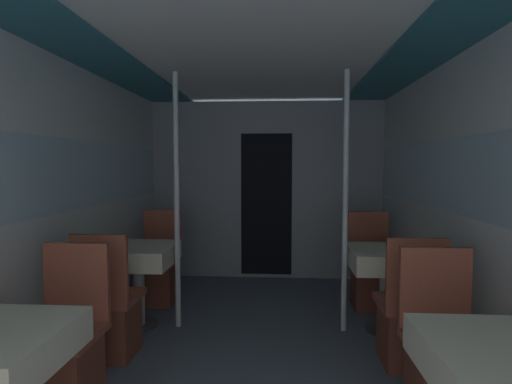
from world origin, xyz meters
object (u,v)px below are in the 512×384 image
Objects in this scene: dining_table_right_0 at (506,372)px; chair_right_near_1 at (408,325)px; chair_right_far_1 at (370,278)px; chair_left_far_1 at (159,274)px; support_pole_left_1 at (177,202)px; chair_right_far_0 at (444,370)px; dining_table_right_1 at (387,263)px; dining_table_left_1 at (138,259)px; chair_left_near_1 at (110,318)px; support_pole_right_1 at (345,203)px; chair_left_far_0 at (65,358)px.

dining_table_right_0 is 0.76× the size of chair_right_near_1.
chair_right_far_1 reaches higher than dining_table_right_0.
support_pole_left_1 is at bearing 121.02° from chair_left_far_1.
chair_right_far_0 and chair_right_far_1 have the same top height.
dining_table_right_1 is at bearing 90.00° from chair_right_near_1.
dining_table_left_1 is 0.76× the size of chair_left_far_1.
support_pole_left_1 is at bearing -33.87° from chair_right_far_0.
chair_right_far_1 is at bearing 15.33° from dining_table_left_1.
chair_left_near_1 is at bearing 90.00° from chair_left_far_1.
dining_table_left_1 is 0.32× the size of support_pole_right_1.
chair_right_far_1 is 0.43× the size of support_pole_right_1.
support_pole_right_1 is at bearing 101.17° from dining_table_right_0.
chair_left_far_0 is at bearing 0.00° from chair_right_far_0.
dining_table_right_0 is 1.25m from chair_right_near_1.
chair_right_far_1 is at bearing 90.00° from dining_table_right_1.
dining_table_left_1 is 0.67m from chair_left_far_1.
chair_left_near_1 reaches higher than dining_table_right_0.
dining_table_right_1 is 0.76× the size of chair_right_far_1.
chair_right_near_1 is at bearing -164.01° from chair_left_far_0.
chair_right_far_0 is (0.00, 0.60, -0.30)m from dining_table_right_0.
support_pole_left_1 is 2.62m from dining_table_right_0.
chair_right_near_1 is (2.17, -0.60, -0.30)m from dining_table_left_1.
chair_right_far_0 is (2.17, -0.62, 0.00)m from chair_left_near_1.
dining_table_right_0 is 1.81m from dining_table_right_1.
support_pole_left_1 and support_pole_right_1 have the same top height.
dining_table_right_1 is at bearing 15.33° from chair_left_near_1.
chair_right_near_1 is at bearing 151.27° from chair_left_far_1.
dining_table_right_1 is (1.81, -0.00, -0.51)m from support_pole_left_1.
chair_right_far_1 is at bearing 18.17° from support_pole_left_1.
support_pole_left_1 is 2.08m from chair_right_far_1.
chair_right_near_1 is at bearing 90.00° from chair_right_far_1.
chair_right_near_1 is (2.17, 0.00, 0.00)m from chair_left_near_1.
dining_table_left_1 is at bearing 15.33° from chair_right_far_1.
chair_left_near_1 is 1.00× the size of chair_right_far_1.
chair_right_far_1 is (2.17, 1.19, 0.00)m from chair_left_near_1.
dining_table_right_1 is at bearing -0.00° from support_pole_right_1.
support_pole_right_1 reaches higher than dining_table_right_1.
dining_table_right_0 is at bearing -39.85° from dining_table_left_1.
support_pole_left_1 reaches higher than dining_table_right_1.
support_pole_left_1 is 2.34× the size of chair_right_near_1.
chair_left_far_1 is at bearing 0.00° from chair_right_far_1.
chair_left_far_0 is 1.00× the size of chair_right_far_1.
chair_left_near_1 and chair_left_far_1 have the same top height.
chair_right_far_0 is 0.43× the size of support_pole_right_1.
chair_right_far_1 is at bearing 90.00° from chair_right_near_1.
dining_table_left_1 is 2.83m from dining_table_right_0.
dining_table_right_1 is 0.63m from support_pole_right_1.
support_pole_left_1 is (0.36, -0.60, 0.82)m from chair_left_far_1.
chair_right_far_1 is (1.81, 0.60, -0.82)m from support_pole_left_1.
chair_left_far_0 and chair_left_near_1 have the same top height.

